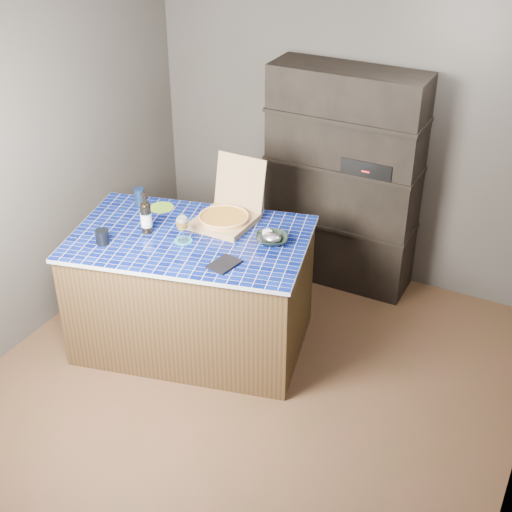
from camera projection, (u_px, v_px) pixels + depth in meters
The scene contains 14 objects.
room at pixel (254, 222), 4.33m from camera, with size 3.50×3.50×3.50m.
shelving_unit at pixel (343, 180), 5.67m from camera, with size 1.20×0.41×1.80m.
kitchen_island at pixel (193, 290), 5.13m from camera, with size 1.82×1.39×0.89m.
pizza_box at pixel (226, 216), 5.04m from camera, with size 0.40×0.48×0.43m.
mead_bottle at pixel (146, 217), 4.90m from camera, with size 0.08×0.08×0.30m.
teal_trivet at pixel (183, 241), 4.85m from camera, with size 0.13×0.13×0.01m, color teal.
wine_glass at pixel (182, 223), 4.78m from camera, with size 0.09×0.09×0.20m.
tumbler at pixel (102, 237), 4.80m from camera, with size 0.09×0.09×0.10m, color black.
dvd_case at pixel (224, 264), 4.58m from camera, with size 0.15×0.21×0.02m, color black.
bowl at pixel (272, 239), 4.82m from camera, with size 0.22×0.22×0.05m, color black.
foil_contents at pixel (272, 238), 4.81m from camera, with size 0.13×0.11×0.06m, color #BCB9C6.
white_jar at pixel (267, 234), 4.87m from camera, with size 0.07×0.07×0.06m, color silver.
navy_cup at pixel (139, 196), 5.30m from camera, with size 0.08×0.08×0.13m, color black.
green_trivet at pixel (162, 207), 5.28m from camera, with size 0.18×0.18×0.01m, color #7DBC28.
Camera 1 is at (1.77, -3.38, 3.30)m, focal length 50.00 mm.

